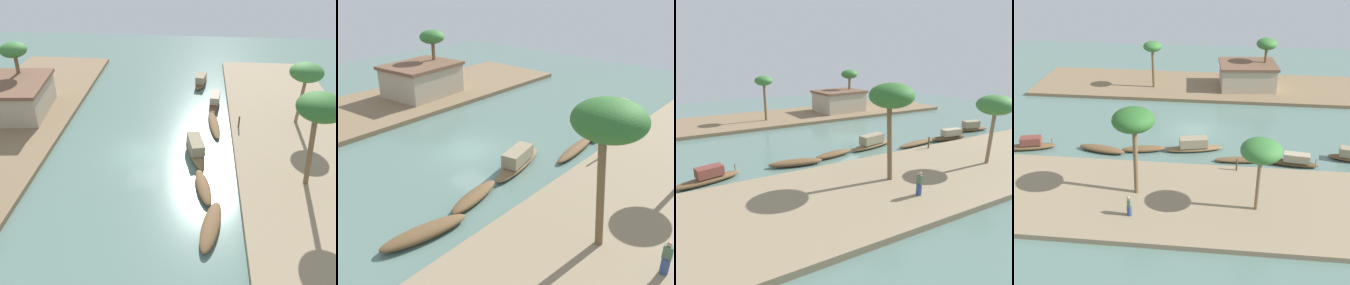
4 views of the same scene
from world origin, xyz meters
The scene contains 13 objects.
river_water centered at (0.00, 0.00, 0.00)m, with size 66.83×66.83×0.00m, color slate.
riverbank_left centered at (0.00, -12.52, 0.20)m, with size 41.78×10.35×0.40m, color #937F60.
sampan_near_left_bank centered at (4.86, -5.87, 0.22)m, with size 5.19×1.37×0.44m.
sampan_with_tall_canopy centered at (14.26, -4.65, 0.48)m, with size 4.36×1.80×1.22m.
sampan_foreground centered at (-4.15, -4.90, 0.25)m, with size 4.02×1.62×0.51m.
sampan_upstream_small centered at (0.38, -4.27, 0.52)m, with size 5.38×2.21×1.30m.
sampan_open_hull centered at (-7.89, -5.36, 0.27)m, with size 4.58×1.93×0.55m.
sampan_downstream_large centered at (9.01, -6.02, 0.46)m, with size 4.75×1.50×1.17m.
mooring_post centered at (4.22, -7.98, 0.92)m, with size 0.14×0.14×1.05m, color #4C3823.
palm_tree_left_near centered at (-3.30, -11.81, 6.16)m, with size 3.05×3.05×6.73m.
palm_tree_left_far centered at (5.56, -13.24, 5.06)m, with size 2.79×2.79×5.51m.
palm_tree_right_short centered at (7.63, 12.89, 5.49)m, with size 2.47×2.47×5.97m.
riverside_building centered at (5.54, 12.31, 1.93)m, with size 7.33×6.05×3.03m.
Camera 1 is at (-23.94, -4.07, 16.30)m, focal length 38.82 mm.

